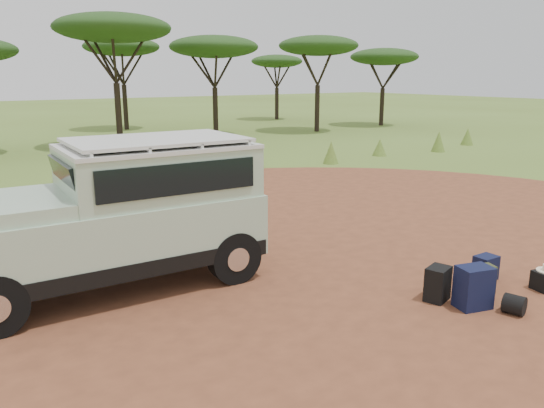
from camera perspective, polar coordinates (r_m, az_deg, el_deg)
ground at (r=8.57m, az=-2.72°, el=-8.91°), size 140.00×140.00×0.00m
dirt_clearing at (r=8.57m, az=-2.72°, el=-8.89°), size 23.00×23.00×0.01m
grass_fringe at (r=16.25m, az=-18.66°, el=2.76°), size 36.60×1.60×0.90m
acacia_treeline at (r=27.05m, az=-24.87°, el=15.87°), size 46.70×13.20×6.26m
safari_vehicle at (r=8.60m, az=-16.15°, el=-1.45°), size 4.90×2.12×2.33m
backpack_black at (r=8.36m, az=17.39°, el=-8.21°), size 0.45×0.38×0.53m
backpack_navy at (r=8.26m, az=20.87°, el=-8.39°), size 0.55×0.46×0.63m
backpack_olive at (r=8.87m, az=21.73°, el=-7.54°), size 0.39×0.33×0.45m
duffel_navy at (r=9.46m, az=21.99°, el=-6.38°), size 0.37×0.28×0.41m
stuff_sack at (r=8.34m, az=24.60°, el=-9.81°), size 0.35×0.35×0.28m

